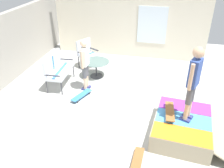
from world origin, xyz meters
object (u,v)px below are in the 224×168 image
person_skater (193,79)px  skateboard_spare (137,162)px  patio_table (96,66)px  skate_ramp (183,127)px  patio_chair_near_house (86,51)px  skateboard_by_bench (82,95)px  patio_bench (56,67)px  skateboard_on_ramp (170,111)px  person_watching (85,62)px

person_skater → skateboard_spare: person_skater is taller
patio_table → skateboard_spare: 4.07m
skate_ramp → patio_chair_near_house: 4.65m
skateboard_by_bench → patio_bench: bearing=59.6°
patio_table → person_skater: (-2.40, -2.86, 1.08)m
patio_chair_near_house → skate_ramp: bearing=-132.3°
skateboard_on_ramp → person_watching: bearing=60.8°
patio_chair_near_house → patio_table: (-0.70, -0.59, -0.21)m
skateboard_by_bench → patio_chair_near_house: bearing=14.3°
patio_bench → patio_table: size_ratio=1.42×
skate_ramp → skateboard_on_ramp: skateboard_on_ramp is taller
person_skater → person_watching: bearing=62.6°
skate_ramp → skateboard_on_ramp: 0.48m
skate_ramp → patio_bench: 4.23m
skate_ramp → skateboard_spare: 1.50m
skate_ramp → skateboard_spare: (-1.16, 0.93, -0.14)m
person_skater → skateboard_by_bench: person_skater is taller
skate_ramp → skateboard_on_ramp: size_ratio=2.50×
patio_bench → person_skater: (-1.57, -3.92, 0.87)m
person_watching → skateboard_spare: 3.46m
patio_table → skateboard_by_bench: bearing=178.1°
skateboard_by_bench → skateboard_spare: 2.91m
patio_bench → skateboard_on_ramp: (-1.48, -3.55, -0.07)m
skateboard_spare → skateboard_on_ramp: skateboard_on_ramp is taller
skate_ramp → skateboard_by_bench: skate_ramp is taller
person_skater → patio_chair_near_house: bearing=48.1°
skateboard_by_bench → person_skater: bearing=-108.5°
person_skater → patio_bench: bearing=68.2°
patio_chair_near_house → person_skater: person_skater is taller
skate_ramp → person_watching: person_watching is taller
person_watching → skateboard_by_bench: bearing=-176.7°
patio_chair_near_house → skateboard_on_ramp: size_ratio=1.26×
patio_chair_near_house → person_skater: size_ratio=0.58×
skateboard_spare → skate_ramp: bearing=-38.6°
person_watching → patio_bench: bearing=87.2°
person_watching → skateboard_on_ramp: (-1.43, -2.57, -0.39)m
patio_chair_near_house → skateboard_by_bench: (-2.12, -0.54, -0.53)m
patio_chair_near_house → patio_table: bearing=-139.8°
patio_chair_near_house → skateboard_by_bench: size_ratio=1.24×
patio_bench → person_skater: 4.31m
patio_bench → person_skater: bearing=-111.8°
patio_chair_near_house → skateboard_spare: (-4.28, -2.50, -0.53)m
person_skater → skateboard_on_ramp: (0.09, 0.38, -0.94)m
patio_chair_near_house → patio_table: patio_chair_near_house is taller
patio_bench → skateboard_by_bench: 1.29m
skate_ramp → person_watching: size_ratio=1.25×
person_watching → patio_table: bearing=-5.2°
skate_ramp → skateboard_by_bench: bearing=70.9°
patio_chair_near_house → person_watching: (-1.57, -0.51, 0.32)m
skateboard_spare → skateboard_on_ramp: bearing=-24.5°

